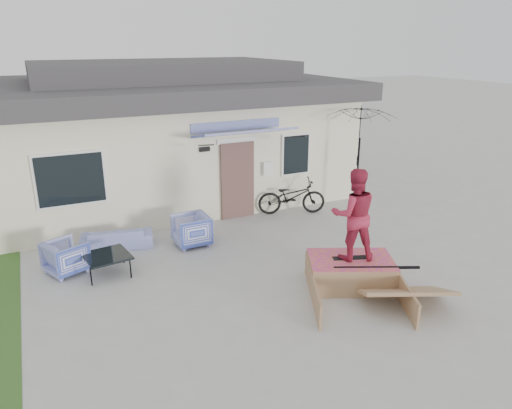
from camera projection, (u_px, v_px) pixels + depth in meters
name	position (u px, v px, depth m)	size (l,w,h in m)	color
ground	(282.00, 299.00, 9.13)	(90.00, 90.00, 0.00)	#A7A7A3
house	(165.00, 130.00, 15.32)	(10.80, 8.49, 4.10)	beige
loveseat	(117.00, 234.00, 11.32)	(1.64, 0.48, 0.64)	#273DA9
armchair_left	(66.00, 255.00, 10.06)	(0.76, 0.71, 0.78)	#273DA9
armchair_right	(191.00, 229.00, 11.42)	(0.80, 0.75, 0.82)	#273DA9
coffee_table	(108.00, 264.00, 10.05)	(0.87, 0.87, 0.43)	black
bicycle	(292.00, 193.00, 13.43)	(0.66, 1.90, 1.21)	black
patio_umbrella	(359.00, 150.00, 13.34)	(2.23, 2.13, 2.20)	black
skate_ramp	(350.00, 272.00, 9.59)	(1.65, 2.20, 0.55)	#8E6B49
skateboard	(351.00, 257.00, 9.54)	(0.72, 0.18, 0.05)	black
skater	(354.00, 213.00, 9.24)	(0.89, 0.69, 1.83)	#AB2640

